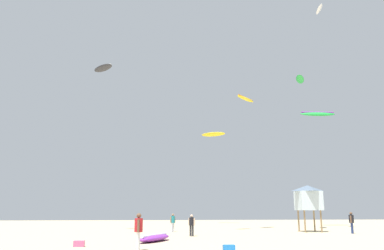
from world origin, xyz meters
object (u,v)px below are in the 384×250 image
at_px(kite_aloft_4, 300,79).
at_px(person_left, 192,223).
at_px(person_right, 351,221).
at_px(kite_aloft_0, 213,134).
at_px(kite_aloft_2, 103,68).
at_px(person_foreground, 139,229).
at_px(kite_aloft_3, 317,114).
at_px(cooler_box, 229,248).
at_px(lifeguard_tower, 308,197).
at_px(person_midground, 173,221).
at_px(kite_aloft_1, 246,99).
at_px(gear_bag, 79,244).
at_px(kite_grounded_near, 155,238).
at_px(kite_aloft_5, 319,9).

bearing_deg(kite_aloft_4, person_left, -147.06).
height_order(person_right, kite_aloft_0, kite_aloft_0).
bearing_deg(kite_aloft_2, kite_aloft_4, 1.04).
bearing_deg(person_foreground, kite_aloft_3, 50.94).
xyz_separation_m(person_foreground, cooler_box, (4.34, -0.86, -0.88)).
bearing_deg(kite_aloft_3, lifeguard_tower, -120.33).
xyz_separation_m(person_midground, kite_aloft_1, (8.00, 3.87, 12.85)).
bearing_deg(person_midground, kite_aloft_0, -50.72).
bearing_deg(person_foreground, person_right, 35.38).
xyz_separation_m(lifeguard_tower, gear_bag, (-18.00, -12.39, -2.89)).
height_order(person_left, lifeguard_tower, lifeguard_tower).
relative_size(gear_bag, kite_aloft_4, 0.19).
bearing_deg(cooler_box, kite_aloft_4, 58.33).
bearing_deg(lifeguard_tower, kite_aloft_4, 68.81).
distance_m(person_foreground, person_left, 10.66).
height_order(gear_bag, kite_aloft_0, kite_aloft_0).
height_order(person_midground, person_left, person_midground).
distance_m(person_right, kite_aloft_3, 18.83).
bearing_deg(person_right, lifeguard_tower, -8.86).
bearing_deg(kite_grounded_near, gear_bag, -143.21).
bearing_deg(person_midground, kite_aloft_2, 44.05).
xyz_separation_m(kite_aloft_0, kite_aloft_4, (6.71, -18.13, 2.62)).
bearing_deg(lifeguard_tower, kite_grounded_near, -146.14).
height_order(kite_grounded_near, kite_aloft_4, kite_aloft_4).
distance_m(person_midground, kite_aloft_4, 20.15).
relative_size(kite_aloft_0, kite_aloft_5, 1.61).
distance_m(kite_grounded_near, kite_aloft_0, 34.46).
distance_m(lifeguard_tower, kite_aloft_5, 21.38).
bearing_deg(person_right, cooler_box, 82.50).
distance_m(person_midground, kite_aloft_2, 16.80).
bearing_deg(kite_aloft_5, kite_aloft_3, 72.94).
xyz_separation_m(person_right, gear_bag, (-20.55, -9.71, -0.87)).
relative_size(lifeguard_tower, cooler_box, 7.41).
relative_size(kite_aloft_0, kite_aloft_3, 0.84).
relative_size(person_left, kite_aloft_4, 0.54).
distance_m(person_midground, person_right, 15.36).
distance_m(kite_grounded_near, kite_aloft_5, 32.09).
height_order(person_foreground, kite_aloft_1, kite_aloft_1).
relative_size(cooler_box, kite_aloft_4, 0.19).
xyz_separation_m(lifeguard_tower, kite_aloft_3, (6.26, 10.70, 10.70)).
relative_size(kite_grounded_near, kite_aloft_2, 1.56).
relative_size(gear_bag, kite_aloft_5, 0.24).
xyz_separation_m(lifeguard_tower, kite_aloft_0, (-5.41, 21.49, 9.96)).
bearing_deg(kite_grounded_near, person_foreground, -98.46).
bearing_deg(lifeguard_tower, kite_aloft_1, 130.44).
distance_m(person_foreground, kite_aloft_2, 23.69).
bearing_deg(kite_grounded_near, kite_aloft_3, 44.79).
height_order(kite_aloft_2, kite_aloft_3, kite_aloft_2).
bearing_deg(person_foreground, person_midground, 81.81).
relative_size(kite_grounded_near, lifeguard_tower, 0.96).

